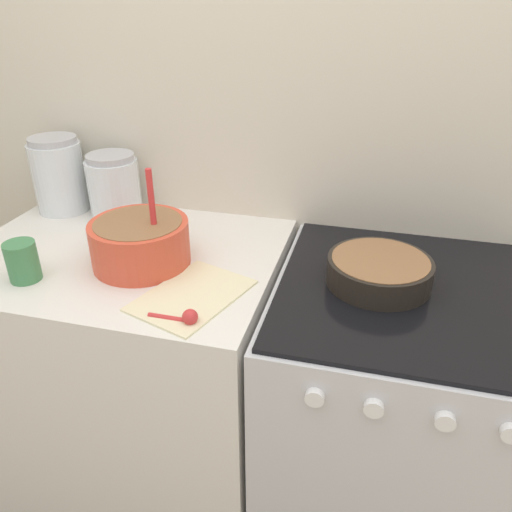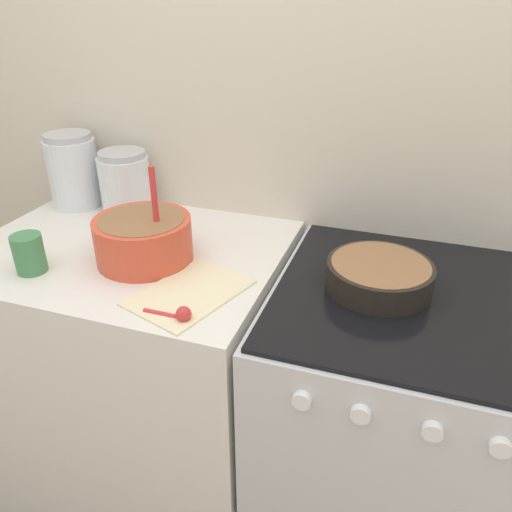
{
  "view_description": "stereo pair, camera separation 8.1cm",
  "coord_description": "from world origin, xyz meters",
  "px_view_note": "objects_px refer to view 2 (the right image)",
  "views": [
    {
      "loc": [
        0.24,
        -0.78,
        1.59
      ],
      "look_at": [
        -0.04,
        0.32,
        0.98
      ],
      "focal_mm": 35.0,
      "sensor_mm": 36.0,
      "label": 1
    },
    {
      "loc": [
        0.32,
        -0.75,
        1.59
      ],
      "look_at": [
        -0.04,
        0.32,
        0.98
      ],
      "focal_mm": 35.0,
      "sensor_mm": 36.0,
      "label": 2
    }
  ],
  "objects_px": {
    "mixing_bowl": "(143,237)",
    "baking_pan": "(379,275)",
    "stove": "(388,433)",
    "storage_jar_left": "(74,175)",
    "storage_jar_middle": "(126,187)",
    "tin_can": "(29,254)"
  },
  "relations": [
    {
      "from": "storage_jar_middle",
      "to": "tin_can",
      "type": "xyz_separation_m",
      "value": [
        -0.03,
        -0.43,
        -0.04
      ]
    },
    {
      "from": "mixing_bowl",
      "to": "storage_jar_middle",
      "type": "height_order",
      "value": "mixing_bowl"
    },
    {
      "from": "stove",
      "to": "storage_jar_left",
      "type": "bearing_deg",
      "value": 168.15
    },
    {
      "from": "stove",
      "to": "tin_can",
      "type": "bearing_deg",
      "value": -168.37
    },
    {
      "from": "storage_jar_middle",
      "to": "tin_can",
      "type": "distance_m",
      "value": 0.44
    },
    {
      "from": "storage_jar_left",
      "to": "storage_jar_middle",
      "type": "xyz_separation_m",
      "value": [
        0.2,
        0.0,
        -0.02
      ]
    },
    {
      "from": "mixing_bowl",
      "to": "storage_jar_left",
      "type": "xyz_separation_m",
      "value": [
        -0.42,
        0.28,
        0.04
      ]
    },
    {
      "from": "baking_pan",
      "to": "tin_can",
      "type": "distance_m",
      "value": 0.9
    },
    {
      "from": "mixing_bowl",
      "to": "tin_can",
      "type": "xyz_separation_m",
      "value": [
        -0.25,
        -0.15,
        -0.02
      ]
    },
    {
      "from": "tin_can",
      "to": "storage_jar_middle",
      "type": "bearing_deg",
      "value": 86.65
    },
    {
      "from": "tin_can",
      "to": "baking_pan",
      "type": "bearing_deg",
      "value": 13.18
    },
    {
      "from": "mixing_bowl",
      "to": "tin_can",
      "type": "distance_m",
      "value": 0.29
    },
    {
      "from": "tin_can",
      "to": "stove",
      "type": "bearing_deg",
      "value": 11.63
    },
    {
      "from": "mixing_bowl",
      "to": "baking_pan",
      "type": "bearing_deg",
      "value": 4.9
    },
    {
      "from": "mixing_bowl",
      "to": "baking_pan",
      "type": "relative_size",
      "value": 1.04
    },
    {
      "from": "stove",
      "to": "tin_can",
      "type": "xyz_separation_m",
      "value": [
        -0.96,
        -0.2,
        0.52
      ]
    },
    {
      "from": "mixing_bowl",
      "to": "storage_jar_middle",
      "type": "bearing_deg",
      "value": 128.66
    },
    {
      "from": "baking_pan",
      "to": "storage_jar_middle",
      "type": "xyz_separation_m",
      "value": [
        -0.85,
        0.23,
        0.05
      ]
    },
    {
      "from": "mixing_bowl",
      "to": "storage_jar_left",
      "type": "height_order",
      "value": "mixing_bowl"
    },
    {
      "from": "stove",
      "to": "storage_jar_left",
      "type": "height_order",
      "value": "storage_jar_left"
    },
    {
      "from": "tin_can",
      "to": "storage_jar_left",
      "type": "bearing_deg",
      "value": 111.55
    },
    {
      "from": "mixing_bowl",
      "to": "tin_can",
      "type": "bearing_deg",
      "value": -148.97
    }
  ]
}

